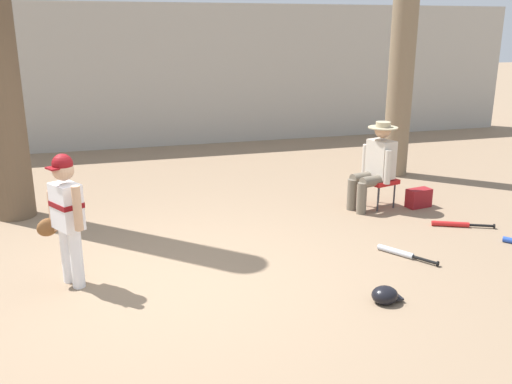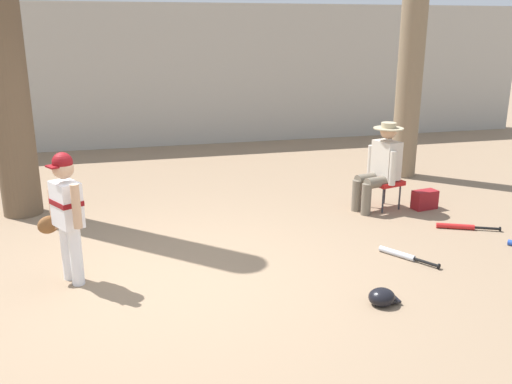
{
  "view_description": "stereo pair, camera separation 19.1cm",
  "coord_description": "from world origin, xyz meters",
  "px_view_note": "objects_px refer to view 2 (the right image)",
  "views": [
    {
      "loc": [
        -0.66,
        -4.94,
        2.4
      ],
      "look_at": [
        0.91,
        0.35,
        0.75
      ],
      "focal_mm": 38.44,
      "sensor_mm": 36.0,
      "label": 1
    },
    {
      "loc": [
        -0.47,
        -5.0,
        2.4
      ],
      "look_at": [
        0.91,
        0.35,
        0.75
      ],
      "focal_mm": 38.44,
      "sensor_mm": 36.0,
      "label": 2
    }
  ],
  "objects_px": {
    "tree_behind_spectator": "(414,21)",
    "bat_red_barrel": "(460,227)",
    "folding_stool": "(385,183)",
    "batting_helmet_black": "(382,297)",
    "tree_near_player": "(0,27)",
    "handbag_beside_stool": "(425,200)",
    "young_ballplayer": "(66,210)",
    "bat_aluminum_silver": "(402,255)",
    "seated_spectator": "(381,164)"
  },
  "relations": [
    {
      "from": "folding_stool",
      "to": "bat_aluminum_silver",
      "type": "height_order",
      "value": "folding_stool"
    },
    {
      "from": "tree_near_player",
      "to": "seated_spectator",
      "type": "bearing_deg",
      "value": -12.39
    },
    {
      "from": "young_ballplayer",
      "to": "bat_aluminum_silver",
      "type": "bearing_deg",
      "value": -4.91
    },
    {
      "from": "bat_aluminum_silver",
      "to": "seated_spectator",
      "type": "bearing_deg",
      "value": 72.14
    },
    {
      "from": "bat_aluminum_silver",
      "to": "batting_helmet_black",
      "type": "relative_size",
      "value": 2.2
    },
    {
      "from": "young_ballplayer",
      "to": "batting_helmet_black",
      "type": "distance_m",
      "value": 3.07
    },
    {
      "from": "young_ballplayer",
      "to": "bat_red_barrel",
      "type": "height_order",
      "value": "young_ballplayer"
    },
    {
      "from": "young_ballplayer",
      "to": "seated_spectator",
      "type": "distance_m",
      "value": 4.17
    },
    {
      "from": "handbag_beside_stool",
      "to": "bat_aluminum_silver",
      "type": "height_order",
      "value": "handbag_beside_stool"
    },
    {
      "from": "tree_near_player",
      "to": "batting_helmet_black",
      "type": "height_order",
      "value": "tree_near_player"
    },
    {
      "from": "tree_near_player",
      "to": "bat_red_barrel",
      "type": "xyz_separation_m",
      "value": [
        5.36,
        -2.02,
        -2.39
      ]
    },
    {
      "from": "tree_behind_spectator",
      "to": "handbag_beside_stool",
      "type": "xyz_separation_m",
      "value": [
        -0.61,
        -1.72,
        -2.38
      ]
    },
    {
      "from": "young_ballplayer",
      "to": "folding_stool",
      "type": "height_order",
      "value": "young_ballplayer"
    },
    {
      "from": "seated_spectator",
      "to": "bat_red_barrel",
      "type": "distance_m",
      "value": 1.32
    },
    {
      "from": "handbag_beside_stool",
      "to": "bat_red_barrel",
      "type": "distance_m",
      "value": 0.85
    },
    {
      "from": "bat_aluminum_silver",
      "to": "handbag_beside_stool",
      "type": "bearing_deg",
      "value": 51.77
    },
    {
      "from": "young_ballplayer",
      "to": "batting_helmet_black",
      "type": "bearing_deg",
      "value": -23.81
    },
    {
      "from": "tree_near_player",
      "to": "bat_aluminum_silver",
      "type": "xyz_separation_m",
      "value": [
        4.21,
        -2.64,
        -2.39
      ]
    },
    {
      "from": "tree_near_player",
      "to": "folding_stool",
      "type": "xyz_separation_m",
      "value": [
        4.82,
        -1.01,
        -2.06
      ]
    },
    {
      "from": "bat_red_barrel",
      "to": "handbag_beside_stool",
      "type": "bearing_deg",
      "value": 90.09
    },
    {
      "from": "folding_stool",
      "to": "seated_spectator",
      "type": "xyz_separation_m",
      "value": [
        -0.1,
        -0.02,
        0.28
      ]
    },
    {
      "from": "seated_spectator",
      "to": "handbag_beside_stool",
      "type": "bearing_deg",
      "value": -12.39
    },
    {
      "from": "bat_aluminum_silver",
      "to": "bat_red_barrel",
      "type": "distance_m",
      "value": 1.31
    },
    {
      "from": "folding_stool",
      "to": "tree_near_player",
      "type": "bearing_deg",
      "value": 168.13
    },
    {
      "from": "young_ballplayer",
      "to": "folding_stool",
      "type": "distance_m",
      "value": 4.28
    },
    {
      "from": "batting_helmet_black",
      "to": "folding_stool",
      "type": "bearing_deg",
      "value": 62.67
    },
    {
      "from": "bat_red_barrel",
      "to": "young_ballplayer",
      "type": "bearing_deg",
      "value": -175.97
    },
    {
      "from": "young_ballplayer",
      "to": "bat_aluminum_silver",
      "type": "xyz_separation_m",
      "value": [
        3.44,
        -0.3,
        -0.71
      ]
    },
    {
      "from": "batting_helmet_black",
      "to": "young_ballplayer",
      "type": "bearing_deg",
      "value": 156.19
    },
    {
      "from": "young_ballplayer",
      "to": "seated_spectator",
      "type": "height_order",
      "value": "young_ballplayer"
    },
    {
      "from": "handbag_beside_stool",
      "to": "seated_spectator",
      "type": "bearing_deg",
      "value": 167.61
    },
    {
      "from": "tree_behind_spectator",
      "to": "tree_near_player",
      "type": "bearing_deg",
      "value": -174.84
    },
    {
      "from": "tree_behind_spectator",
      "to": "bat_red_barrel",
      "type": "relative_size",
      "value": 7.99
    },
    {
      "from": "tree_near_player",
      "to": "seated_spectator",
      "type": "xyz_separation_m",
      "value": [
        4.73,
        -1.04,
        -1.79
      ]
    },
    {
      "from": "bat_red_barrel",
      "to": "batting_helmet_black",
      "type": "xyz_separation_m",
      "value": [
        -1.85,
        -1.53,
        0.04
      ]
    },
    {
      "from": "seated_spectator",
      "to": "bat_red_barrel",
      "type": "xyz_separation_m",
      "value": [
        0.64,
        -0.98,
        -0.61
      ]
    },
    {
      "from": "folding_stool",
      "to": "batting_helmet_black",
      "type": "distance_m",
      "value": 2.87
    },
    {
      "from": "tree_behind_spectator",
      "to": "folding_stool",
      "type": "relative_size",
      "value": 11.75
    },
    {
      "from": "tree_behind_spectator",
      "to": "seated_spectator",
      "type": "bearing_deg",
      "value": -128.28
    },
    {
      "from": "bat_red_barrel",
      "to": "bat_aluminum_silver",
      "type": "bearing_deg",
      "value": -151.76
    },
    {
      "from": "handbag_beside_stool",
      "to": "bat_red_barrel",
      "type": "relative_size",
      "value": 0.47
    },
    {
      "from": "bat_red_barrel",
      "to": "tree_behind_spectator",
      "type": "bearing_deg",
      "value": 76.64
    },
    {
      "from": "tree_near_player",
      "to": "bat_aluminum_silver",
      "type": "relative_size",
      "value": 8.97
    },
    {
      "from": "tree_near_player",
      "to": "young_ballplayer",
      "type": "height_order",
      "value": "tree_near_player"
    },
    {
      "from": "folding_stool",
      "to": "handbag_beside_stool",
      "type": "bearing_deg",
      "value": -16.94
    },
    {
      "from": "folding_stool",
      "to": "handbag_beside_stool",
      "type": "relative_size",
      "value": 1.44
    },
    {
      "from": "seated_spectator",
      "to": "batting_helmet_black",
      "type": "distance_m",
      "value": 2.85
    },
    {
      "from": "tree_near_player",
      "to": "tree_behind_spectator",
      "type": "bearing_deg",
      "value": 5.16
    },
    {
      "from": "tree_near_player",
      "to": "folding_stool",
      "type": "height_order",
      "value": "tree_near_player"
    },
    {
      "from": "tree_behind_spectator",
      "to": "folding_stool",
      "type": "xyz_separation_m",
      "value": [
        -1.15,
        -1.55,
        -2.15
      ]
    }
  ]
}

